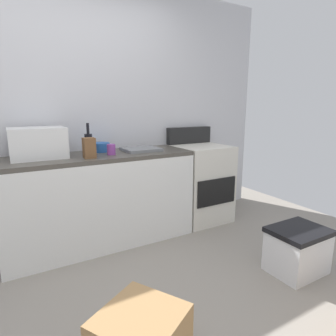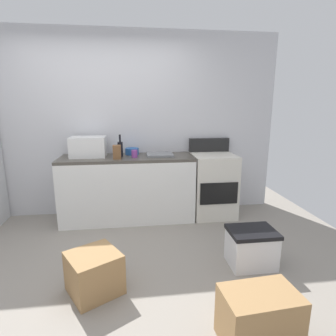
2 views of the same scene
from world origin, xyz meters
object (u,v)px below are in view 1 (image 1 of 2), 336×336
microwave (38,143)px  storage_bin (297,250)px  wine_bottle (89,144)px  coffee_mug (111,149)px  mixing_bowl (100,147)px  knife_block (89,148)px  stove_oven (200,182)px

microwave → storage_bin: microwave is taller
wine_bottle → coffee_mug: 0.21m
microwave → mixing_bowl: size_ratio=2.42×
knife_block → mixing_bowl: size_ratio=0.95×
stove_oven → microwave: (-1.73, 0.06, 0.57)m
stove_oven → storage_bin: stove_oven is taller
microwave → coffee_mug: bearing=-13.1°
coffee_mug → storage_bin: size_ratio=0.22×
stove_oven → coffee_mug: stove_oven is taller
coffee_mug → knife_block: 0.24m
microwave → mixing_bowl: microwave is taller
knife_block → mixing_bowl: bearing=58.4°
stove_oven → knife_block: (-1.34, -0.16, 0.52)m
stove_oven → wine_bottle: wine_bottle is taller
stove_oven → knife_block: size_ratio=6.11×
coffee_mug → storage_bin: 1.85m
wine_bottle → storage_bin: 2.05m
coffee_mug → knife_block: size_ratio=0.56×
stove_oven → coffee_mug: size_ratio=11.00×
knife_block → storage_bin: (1.36, -1.18, -0.80)m
storage_bin → stove_oven: bearing=90.6°
wine_bottle → knife_block: bearing=-103.3°
stove_oven → knife_block: bearing=-173.2°
knife_block → mixing_bowl: 0.37m
wine_bottle → microwave: bearing=171.9°
stove_oven → mixing_bowl: (-1.15, 0.15, 0.48)m
stove_oven → wine_bottle: bearing=-179.8°
mixing_bowl → storage_bin: bearing=-52.0°
microwave → coffee_mug: 0.64m
mixing_bowl → storage_bin: mixing_bowl is taller
storage_bin → microwave: bearing=141.4°
coffee_mug → mixing_bowl: 0.24m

